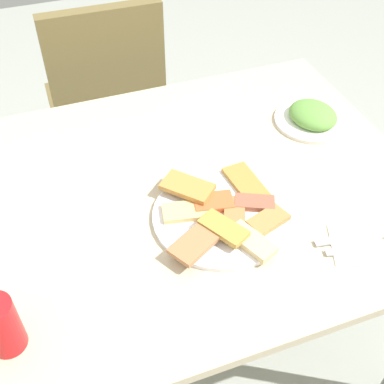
{
  "coord_description": "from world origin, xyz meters",
  "views": [
    {
      "loc": [
        -0.26,
        -0.83,
        1.58
      ],
      "look_at": [
        0.03,
        -0.05,
        0.77
      ],
      "focal_mm": 46.48,
      "sensor_mm": 36.0,
      "label": 1
    }
  ],
  "objects_px": {
    "pide_platter": "(222,214)",
    "fork": "(363,250)",
    "soda_can": "(1,326)",
    "dining_table": "(175,212)",
    "dining_chair": "(107,98)",
    "paper_napkin": "(357,246)",
    "salad_plate_greens": "(313,116)",
    "spoon": "(353,238)"
  },
  "relations": [
    {
      "from": "dining_chair",
      "to": "salad_plate_greens",
      "type": "height_order",
      "value": "dining_chair"
    },
    {
      "from": "dining_chair",
      "to": "pide_platter",
      "type": "distance_m",
      "value": 0.94
    },
    {
      "from": "salad_plate_greens",
      "to": "pide_platter",
      "type": "bearing_deg",
      "value": -146.06
    },
    {
      "from": "dining_table",
      "to": "spoon",
      "type": "bearing_deg",
      "value": -41.54
    },
    {
      "from": "soda_can",
      "to": "fork",
      "type": "bearing_deg",
      "value": -3.07
    },
    {
      "from": "fork",
      "to": "spoon",
      "type": "bearing_deg",
      "value": 105.3
    },
    {
      "from": "dining_table",
      "to": "dining_chair",
      "type": "bearing_deg",
      "value": 90.83
    },
    {
      "from": "pide_platter",
      "to": "dining_table",
      "type": "bearing_deg",
      "value": 121.51
    },
    {
      "from": "dining_table",
      "to": "fork",
      "type": "relative_size",
      "value": 7.59
    },
    {
      "from": "salad_plate_greens",
      "to": "paper_napkin",
      "type": "bearing_deg",
      "value": -107.4
    },
    {
      "from": "paper_napkin",
      "to": "soda_can",
      "type": "bearing_deg",
      "value": 178.33
    },
    {
      "from": "fork",
      "to": "salad_plate_greens",
      "type": "bearing_deg",
      "value": 88.55
    },
    {
      "from": "dining_chair",
      "to": "fork",
      "type": "distance_m",
      "value": 1.18
    },
    {
      "from": "dining_chair",
      "to": "salad_plate_greens",
      "type": "distance_m",
      "value": 0.84
    },
    {
      "from": "pide_platter",
      "to": "paper_napkin",
      "type": "xyz_separation_m",
      "value": [
        0.25,
        -0.18,
        -0.01
      ]
    },
    {
      "from": "soda_can",
      "to": "spoon",
      "type": "xyz_separation_m",
      "value": [
        0.73,
        -0.0,
        -0.06
      ]
    },
    {
      "from": "salad_plate_greens",
      "to": "paper_napkin",
      "type": "relative_size",
      "value": 1.87
    },
    {
      "from": "pide_platter",
      "to": "spoon",
      "type": "distance_m",
      "value": 0.29
    },
    {
      "from": "spoon",
      "to": "pide_platter",
      "type": "bearing_deg",
      "value": 157.6
    },
    {
      "from": "paper_napkin",
      "to": "fork",
      "type": "xyz_separation_m",
      "value": [
        0.0,
        -0.02,
        0.0
      ]
    },
    {
      "from": "soda_can",
      "to": "paper_napkin",
      "type": "relative_size",
      "value": 1.08
    },
    {
      "from": "pide_platter",
      "to": "spoon",
      "type": "xyz_separation_m",
      "value": [
        0.25,
        -0.16,
        -0.01
      ]
    },
    {
      "from": "dining_chair",
      "to": "pide_platter",
      "type": "bearing_deg",
      "value": -84.53
    },
    {
      "from": "salad_plate_greens",
      "to": "paper_napkin",
      "type": "height_order",
      "value": "salad_plate_greens"
    },
    {
      "from": "dining_table",
      "to": "paper_napkin",
      "type": "height_order",
      "value": "paper_napkin"
    },
    {
      "from": "pide_platter",
      "to": "soda_can",
      "type": "xyz_separation_m",
      "value": [
        -0.49,
        -0.16,
        0.05
      ]
    },
    {
      "from": "soda_can",
      "to": "spoon",
      "type": "relative_size",
      "value": 0.7
    },
    {
      "from": "paper_napkin",
      "to": "pide_platter",
      "type": "bearing_deg",
      "value": 143.89
    },
    {
      "from": "salad_plate_greens",
      "to": "soda_can",
      "type": "xyz_separation_m",
      "value": [
        -0.87,
        -0.41,
        0.04
      ]
    },
    {
      "from": "salad_plate_greens",
      "to": "dining_table",
      "type": "bearing_deg",
      "value": -163.75
    },
    {
      "from": "dining_table",
      "to": "spoon",
      "type": "relative_size",
      "value": 7.01
    },
    {
      "from": "pide_platter",
      "to": "paper_napkin",
      "type": "bearing_deg",
      "value": -36.11
    },
    {
      "from": "dining_chair",
      "to": "spoon",
      "type": "relative_size",
      "value": 5.25
    },
    {
      "from": "pide_platter",
      "to": "fork",
      "type": "distance_m",
      "value": 0.31
    },
    {
      "from": "salad_plate_greens",
      "to": "soda_can",
      "type": "relative_size",
      "value": 1.73
    },
    {
      "from": "dining_table",
      "to": "paper_napkin",
      "type": "xyz_separation_m",
      "value": [
        0.32,
        -0.3,
        0.08
      ]
    },
    {
      "from": "salad_plate_greens",
      "to": "paper_napkin",
      "type": "xyz_separation_m",
      "value": [
        -0.14,
        -0.44,
        -0.02
      ]
    },
    {
      "from": "dining_table",
      "to": "soda_can",
      "type": "height_order",
      "value": "soda_can"
    },
    {
      "from": "dining_table",
      "to": "salad_plate_greens",
      "type": "bearing_deg",
      "value": 16.25
    },
    {
      "from": "pide_platter",
      "to": "soda_can",
      "type": "relative_size",
      "value": 2.65
    },
    {
      "from": "pide_platter",
      "to": "paper_napkin",
      "type": "height_order",
      "value": "pide_platter"
    },
    {
      "from": "dining_chair",
      "to": "fork",
      "type": "height_order",
      "value": "dining_chair"
    }
  ]
}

